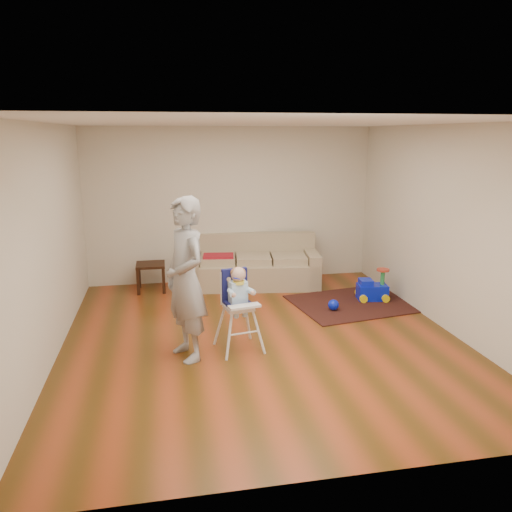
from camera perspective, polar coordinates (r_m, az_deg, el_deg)
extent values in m
plane|color=#4F310D|center=(6.54, 0.66, -9.37)|extent=(5.50, 5.50, 0.00)
cube|color=beige|center=(8.81, -2.86, 5.80)|extent=(5.00, 0.04, 2.70)
cube|color=beige|center=(6.16, -22.76, 1.26)|extent=(0.04, 5.50, 2.70)
cube|color=beige|center=(7.06, 21.03, 2.90)|extent=(0.04, 5.50, 2.70)
cube|color=white|center=(6.01, 0.73, 15.01)|extent=(5.00, 5.50, 0.04)
cube|color=maroon|center=(8.43, -4.33, 0.01)|extent=(0.55, 0.39, 0.04)
cube|color=black|center=(7.96, 11.31, -5.28)|extent=(2.08, 1.69, 0.02)
sphere|color=#0B1EE6|center=(7.54, 8.84, -5.54)|extent=(0.16, 0.16, 0.16)
cylinder|color=#0B1EE6|center=(5.82, -2.44, -2.59)|extent=(0.03, 0.12, 0.01)
imported|color=#99999C|center=(5.76, -8.04, -2.69)|extent=(0.69, 0.82, 1.91)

